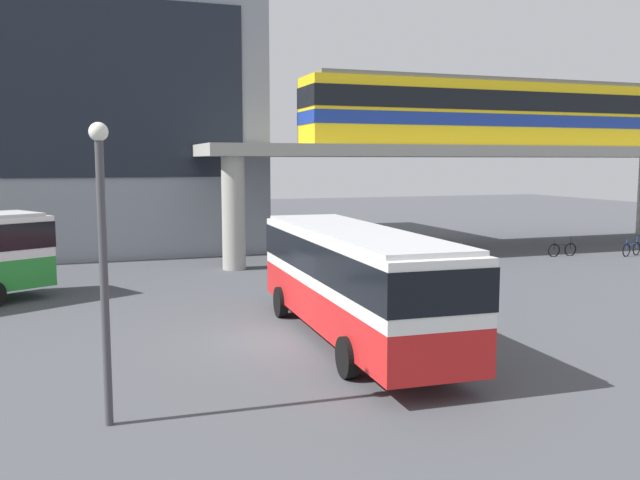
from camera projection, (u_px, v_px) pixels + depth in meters
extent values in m
plane|color=#47494F|center=(219.00, 281.00, 28.87)|extent=(120.00, 120.00, 0.00)
cube|color=#9E9B93|center=(481.00, 152.00, 39.12)|extent=(32.81, 7.37, 0.60)
cylinder|color=#9E9B93|center=(234.00, 213.00, 31.82)|extent=(1.10, 1.10, 5.34)
cylinder|color=#9E9B93|center=(212.00, 206.00, 37.24)|extent=(1.10, 1.10, 5.34)
cube|color=yellow|center=(483.00, 115.00, 38.89)|extent=(21.41, 2.90, 3.60)
cube|color=navy|center=(482.00, 121.00, 38.93)|extent=(21.47, 2.96, 0.70)
cube|color=black|center=(483.00, 102.00, 38.81)|extent=(21.47, 2.96, 1.10)
cube|color=slate|center=(483.00, 81.00, 38.67)|extent=(20.55, 2.61, 0.24)
cube|color=red|center=(353.00, 305.00, 19.19)|extent=(2.89, 11.08, 1.10)
cube|color=white|center=(353.00, 260.00, 19.04)|extent=(2.89, 11.08, 1.50)
cube|color=black|center=(353.00, 257.00, 19.03)|extent=(2.93, 11.12, 0.96)
cube|color=silver|center=(353.00, 231.00, 18.94)|extent=(2.75, 10.53, 0.12)
cylinder|color=black|center=(281.00, 302.00, 22.23)|extent=(0.32, 1.01, 1.00)
cylinder|color=black|center=(352.00, 297.00, 22.96)|extent=(0.32, 1.01, 1.00)
cylinder|color=black|center=(347.00, 357.00, 15.96)|extent=(0.32, 1.01, 1.00)
cylinder|color=black|center=(443.00, 349.00, 16.69)|extent=(0.32, 1.01, 1.00)
torus|color=black|center=(570.00, 250.00, 36.59)|extent=(0.74, 0.07, 0.74)
torus|color=black|center=(554.00, 250.00, 36.26)|extent=(0.74, 0.07, 0.74)
cylinder|color=black|center=(562.00, 245.00, 36.39)|extent=(1.05, 0.07, 0.05)
cylinder|color=black|center=(554.00, 245.00, 36.23)|extent=(0.04, 0.04, 0.55)
cylinder|color=black|center=(571.00, 243.00, 36.55)|extent=(0.04, 0.04, 0.65)
torus|color=black|center=(461.00, 255.00, 34.45)|extent=(0.74, 0.20, 0.74)
torus|color=black|center=(445.00, 257.00, 33.92)|extent=(0.74, 0.20, 0.74)
cylinder|color=#996626|center=(453.00, 250.00, 34.15)|extent=(1.04, 0.25, 0.05)
cylinder|color=#996626|center=(445.00, 251.00, 33.89)|extent=(0.04, 0.04, 0.55)
cylinder|color=#996626|center=(461.00, 248.00, 34.40)|extent=(0.04, 0.04, 0.65)
torus|color=black|center=(637.00, 249.00, 36.97)|extent=(0.72, 0.28, 0.74)
torus|color=black|center=(626.00, 250.00, 36.34)|extent=(0.72, 0.28, 0.74)
cylinder|color=#1E3FA5|center=(632.00, 244.00, 36.62)|extent=(1.02, 0.37, 0.05)
cylinder|color=#1E3FA5|center=(627.00, 245.00, 36.31)|extent=(0.04, 0.04, 0.55)
cylinder|color=#1E3FA5|center=(637.00, 242.00, 36.93)|extent=(0.04, 0.04, 0.65)
cylinder|color=#3F3F44|center=(104.00, 286.00, 12.85)|extent=(0.16, 0.16, 5.50)
sphere|color=silver|center=(98.00, 132.00, 12.51)|extent=(0.36, 0.36, 0.36)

